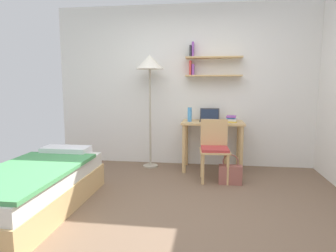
{
  "coord_description": "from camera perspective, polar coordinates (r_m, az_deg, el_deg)",
  "views": [
    {
      "loc": [
        0.34,
        -2.88,
        1.33
      ],
      "look_at": [
        -0.14,
        0.51,
        0.85
      ],
      "focal_mm": 31.65,
      "sensor_mm": 36.0,
      "label": 1
    }
  ],
  "objects": [
    {
      "name": "desk",
      "position": [
        4.63,
        8.55,
        -1.08
      ],
      "size": [
        0.94,
        0.55,
        0.76
      ],
      "color": "tan",
      "rests_on": "ground_plane"
    },
    {
      "name": "bed",
      "position": [
        3.48,
        -24.3,
        -10.98
      ],
      "size": [
        0.86,
        1.87,
        0.54
      ],
      "color": "tan",
      "rests_on": "ground_plane"
    },
    {
      "name": "book_stack",
      "position": [
        4.62,
        12.06,
        1.34
      ],
      "size": [
        0.18,
        0.23,
        0.09
      ],
      "color": "gold",
      "rests_on": "desk"
    },
    {
      "name": "desk_chair",
      "position": [
        4.17,
        8.94,
        -3.99
      ],
      "size": [
        0.42,
        0.41,
        0.84
      ],
      "color": "tan",
      "rests_on": "ground_plane"
    },
    {
      "name": "standing_lamp",
      "position": [
        4.71,
        -3.54,
        11.23
      ],
      "size": [
        0.44,
        0.44,
        1.79
      ],
      "color": "#B2A893",
      "rests_on": "ground_plane"
    },
    {
      "name": "water_bottle",
      "position": [
        4.56,
        4.2,
        2.22
      ],
      "size": [
        0.06,
        0.06,
        0.22
      ],
      "primitive_type": "cylinder",
      "color": "#4C99DB",
      "rests_on": "desk"
    },
    {
      "name": "laptop",
      "position": [
        4.68,
        8.01,
        1.58
      ],
      "size": [
        0.31,
        0.21,
        0.2
      ],
      "color": "black",
      "rests_on": "desk"
    },
    {
      "name": "handbag",
      "position": [
        4.12,
        11.9,
        -9.01
      ],
      "size": [
        0.31,
        0.13,
        0.41
      ],
      "color": "#99564C",
      "rests_on": "ground_plane"
    },
    {
      "name": "wall_back",
      "position": [
        4.91,
        4.16,
        7.72
      ],
      "size": [
        4.4,
        0.27,
        2.6
      ],
      "color": "white",
      "rests_on": "ground_plane"
    },
    {
      "name": "ground_plane",
      "position": [
        3.19,
        1.25,
        -16.69
      ],
      "size": [
        5.28,
        5.28,
        0.0
      ],
      "primitive_type": "plane",
      "color": "brown"
    }
  ]
}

